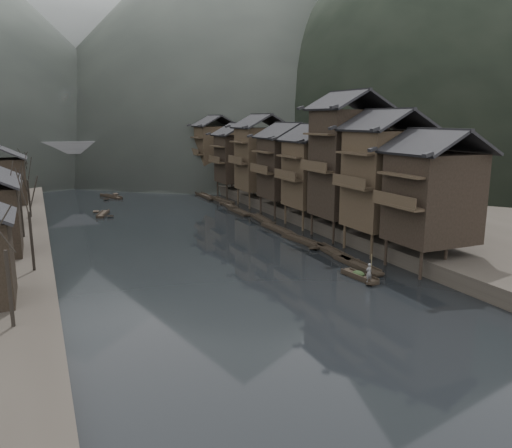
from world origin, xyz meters
TOP-DOWN VIEW (x-y plane):
  - water at (0.00, 0.00)m, footprint 300.00×300.00m
  - right_bank at (35.00, 40.00)m, footprint 40.00×200.00m
  - stilt_houses at (17.28, 18.91)m, footprint 9.00×67.60m
  - bare_trees at (-17.00, 21.29)m, footprint 3.65×72.33m
  - moored_sampans at (11.71, 26.94)m, footprint 3.18×73.07m
  - midriver_boats at (0.53, 54.87)m, footprint 16.82×47.90m
  - stone_bridge at (-0.00, 72.00)m, footprint 40.00×6.00m
  - hills at (6.70, 167.31)m, footprint 320.00×380.00m
  - hero_sampan at (9.51, -8.07)m, footprint 1.37×4.49m
  - cargo_heap at (9.53, -7.86)m, footprint 0.97×1.28m
  - boatman at (9.34, -9.61)m, footprint 0.62×0.42m
  - bamboo_pole at (9.54, -9.61)m, footprint 1.42×1.83m

SIDE VIEW (x-z plane):
  - water at x=0.00m, z-range 0.00..0.00m
  - hero_sampan at x=9.51m, z-range -0.01..0.42m
  - moored_sampans at x=11.71m, z-range -0.03..0.44m
  - midriver_boats at x=0.53m, z-range -0.02..0.43m
  - cargo_heap at x=9.53m, z-range 0.43..1.01m
  - right_bank at x=35.00m, z-range 0.00..1.80m
  - boatman at x=9.34m, z-range 0.43..2.07m
  - bamboo_pole at x=9.54m, z-range 2.07..5.31m
  - stone_bridge at x=0.00m, z-range 0.61..9.61m
  - bare_trees at x=-17.00m, z-range 2.74..10.04m
  - stilt_houses at x=17.28m, z-range 0.42..17.53m
  - hills at x=6.70m, z-range -5.22..105.11m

